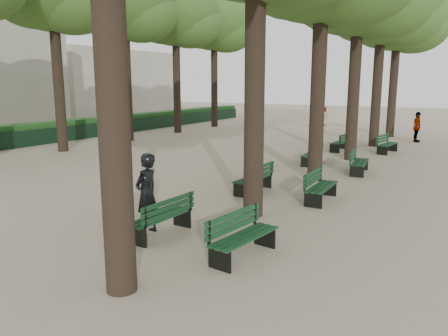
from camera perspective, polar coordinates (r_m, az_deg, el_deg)
The scene contains 21 objects.
ground at distance 10.25m, azimuth -11.59°, elevation -9.08°, with size 120.00×120.00×0.00m, color tan.
tree_central_4 at distance 25.93m, azimuth 20.01°, elevation 19.69°, with size 6.00×6.00×9.95m.
tree_central_5 at distance 30.79m, azimuth 21.82°, elevation 18.10°, with size 6.00×6.00×9.95m.
tree_far_3 at distance 27.72m, azimuth -12.96°, elevation 20.49°, with size 6.00×6.00×10.45m.
tree_far_4 at distance 31.53m, azimuth -6.37°, elevation 19.52°, with size 6.00×6.00×10.45m.
tree_far_5 at distance 35.64m, azimuth -1.31°, elevation 18.59°, with size 6.00×6.00×10.45m.
bench_left_0 at distance 10.29m, azimuth -8.25°, elevation -7.28°, with size 0.66×1.83×0.92m.
bench_left_1 at distance 14.18m, azimuth 3.81°, elevation -2.07°, with size 0.66×1.83×0.92m.
bench_left_2 at distance 19.33m, azimuth 11.37°, elevation 1.28°, with size 0.71×1.84×0.92m.
bench_left_3 at distance 23.48m, azimuth 14.90°, elevation 2.84°, with size 0.68×1.83×0.92m.
bench_right_0 at distance 8.97m, azimuth 2.61°, elevation -9.97°, with size 0.81×1.86×0.92m.
bench_right_1 at distance 13.36m, azimuth 12.57°, elevation -3.14°, with size 0.63×1.82×0.92m.
bench_right_2 at distance 17.83m, azimuth 17.27°, elevation 0.18°, with size 0.79×1.86×0.92m.
bench_right_3 at distance 23.50m, azimuth 20.57°, elevation 2.51°, with size 0.80×1.86×0.92m.
man_with_map at distance 10.30m, azimuth -10.06°, elevation -3.35°, with size 0.64×0.78×1.92m.
pedestrian_d at distance 37.11m, azimuth 12.90°, elevation 6.61°, with size 0.75×0.31×1.54m, color #262628.
pedestrian_c at distance 28.42m, azimuth 23.89°, elevation 4.91°, with size 1.05×0.36×1.80m, color #262628.
pedestrian_a at distance 34.72m, azimuth 16.41°, elevation 6.35°, with size 0.87×0.36×1.78m, color #262628.
fence at distance 28.28m, azimuth -19.52°, elevation 4.28°, with size 0.08×42.00×0.90m, color black.
hedge at distance 28.80m, azimuth -20.44°, elevation 4.63°, with size 1.20×42.00×1.20m, color #194A1B.
building_far at distance 54.20m, azimuth -16.76°, elevation 10.65°, with size 12.00×16.00×7.00m, color #B7B2A3.
Camera 1 is at (6.51, -7.10, 3.50)m, focal length 35.00 mm.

